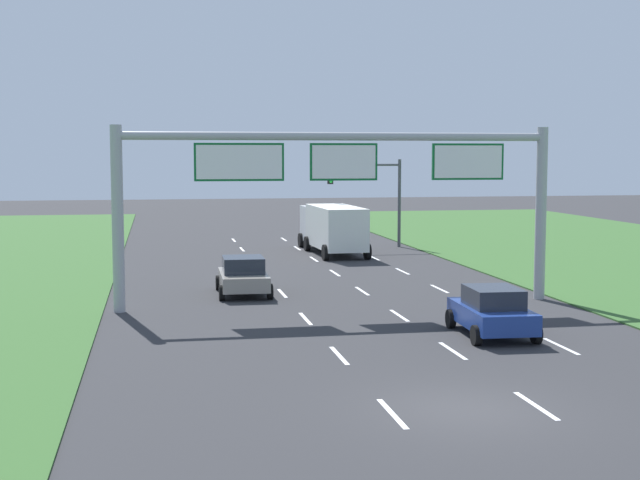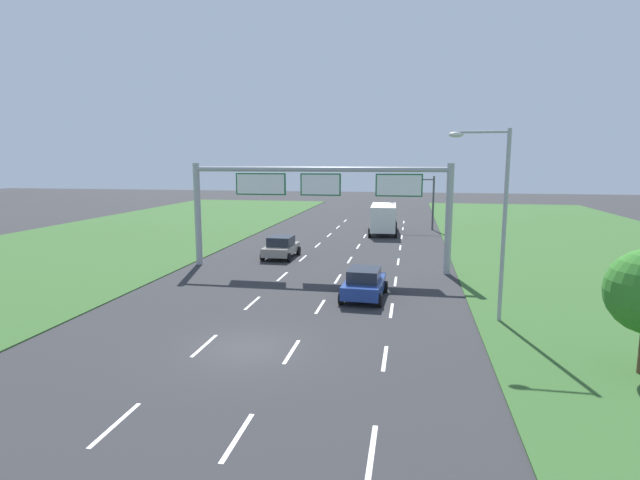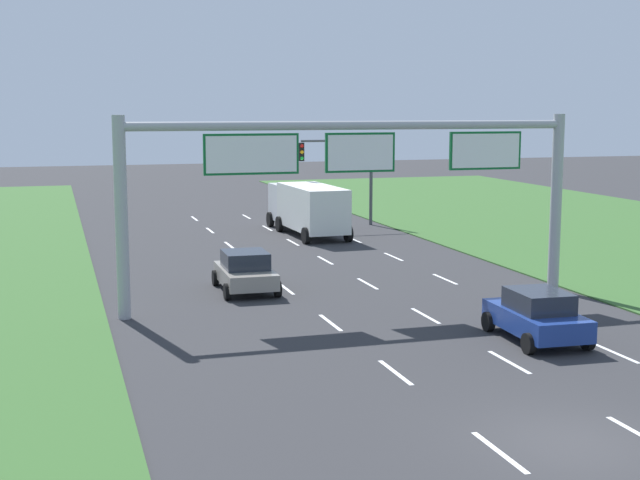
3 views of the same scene
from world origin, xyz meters
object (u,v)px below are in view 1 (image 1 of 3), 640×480
car_near_red (492,311)px  box_truck (332,227)px  car_lead_silver (243,276)px  sign_gantry (341,179)px  traffic_light_mast (370,187)px

car_near_red → box_truck: size_ratio=0.46×
box_truck → car_lead_silver: bearing=-116.6°
sign_gantry → traffic_light_mast: sign_gantry is taller
traffic_light_mast → car_lead_silver: bearing=-119.0°
box_truck → sign_gantry: 18.78m
car_near_red → traffic_light_mast: size_ratio=0.72×
car_lead_silver → car_near_red: bearing=-53.5°
car_lead_silver → box_truck: size_ratio=0.47×
car_near_red → traffic_light_mast: 28.05m
car_near_red → box_truck: (-0.38, 24.89, 0.79)m
sign_gantry → traffic_light_mast: (6.28, 21.06, -1.09)m
box_truck → traffic_light_mast: traffic_light_mast is taller
box_truck → traffic_light_mast: 4.73m
car_lead_silver → box_truck: (6.77, 14.80, 0.80)m
car_near_red → box_truck: bearing=93.5°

